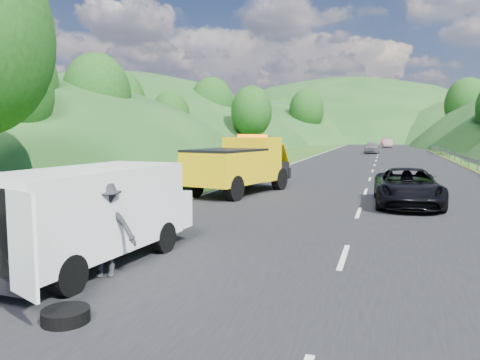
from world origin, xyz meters
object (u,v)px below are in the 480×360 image
(child, at_px, (163,225))
(worker, at_px, (106,277))
(spare_tire, at_px, (66,323))
(white_van, at_px, (91,211))
(passing_suv, at_px, (407,206))
(woman, at_px, (170,218))
(suitcase, at_px, (84,216))
(tow_truck, at_px, (240,165))

(child, relative_size, worker, 0.56)
(spare_tire, bearing_deg, white_van, 117.41)
(white_van, relative_size, passing_suv, 1.18)
(white_van, bearing_deg, woman, 103.34)
(suitcase, bearing_deg, child, 15.14)
(white_van, bearing_deg, suitcase, 132.61)
(tow_truck, height_order, worker, tow_truck)
(child, distance_m, worker, 5.14)
(spare_tire, relative_size, passing_suv, 0.14)
(child, distance_m, suitcase, 2.44)
(white_van, bearing_deg, passing_suv, 62.10)
(tow_truck, distance_m, child, 7.70)
(woman, height_order, child, woman)
(worker, distance_m, spare_tire, 2.22)
(worker, bearing_deg, spare_tire, -93.61)
(white_van, height_order, suitcase, white_van)
(passing_suv, bearing_deg, tow_truck, 165.68)
(child, bearing_deg, woman, 139.07)
(worker, xyz_separation_m, passing_suv, (6.03, 11.04, 0.00))
(tow_truck, xyz_separation_m, suitcase, (-2.45, -8.22, -1.05))
(tow_truck, height_order, child, tow_truck)
(woman, bearing_deg, passing_suv, -65.22)
(woman, height_order, spare_tire, woman)
(suitcase, height_order, passing_suv, passing_suv)
(spare_tire, height_order, passing_suv, passing_suv)
(suitcase, xyz_separation_m, passing_suv, (9.63, 6.68, -0.27))
(tow_truck, relative_size, passing_suv, 1.30)
(worker, bearing_deg, child, 82.08)
(tow_truck, relative_size, child, 6.26)
(tow_truck, xyz_separation_m, worker, (1.15, -12.57, -1.32))
(tow_truck, bearing_deg, passing_suv, 0.97)
(white_van, height_order, spare_tire, white_van)
(white_van, xyz_separation_m, child, (-0.55, 4.39, -1.18))
(passing_suv, bearing_deg, suitcase, -147.48)
(child, height_order, suitcase, suitcase)
(tow_truck, relative_size, suitcase, 12.10)
(woman, bearing_deg, child, -175.39)
(worker, bearing_deg, woman, 81.95)
(spare_tire, bearing_deg, suitcase, 123.67)
(child, distance_m, spare_tire, 7.36)
(tow_truck, xyz_separation_m, passing_suv, (7.18, -1.54, -1.32))
(worker, bearing_deg, white_van, 117.35)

